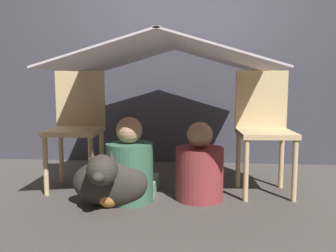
{
  "coord_description": "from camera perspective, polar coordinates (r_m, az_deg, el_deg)",
  "views": [
    {
      "loc": [
        0.23,
        -2.56,
        0.83
      ],
      "look_at": [
        0.0,
        0.14,
        0.49
      ],
      "focal_mm": 40.0,
      "sensor_mm": 36.0,
      "label": 1
    }
  ],
  "objects": [
    {
      "name": "person_front",
      "position": [
        2.58,
        -5.86,
        -6.26
      ],
      "size": [
        0.32,
        0.32,
        0.58
      ],
      "color": "#38664C",
      "rests_on": "ground_plane"
    },
    {
      "name": "wall_back",
      "position": [
        3.76,
        1.36,
        13.52
      ],
      "size": [
        7.0,
        0.05,
        2.5
      ],
      "color": "#3D3D47",
      "rests_on": "ground_plane"
    },
    {
      "name": "floor_cushion",
      "position": [
        2.85,
        -6.38,
        -8.88
      ],
      "size": [
        0.45,
        0.36,
        0.1
      ],
      "color": "#7FB27F",
      "rests_on": "ground_plane"
    },
    {
      "name": "dog",
      "position": [
        2.47,
        -9.05,
        -8.2
      ],
      "size": [
        0.5,
        0.43,
        0.41
      ],
      "color": "#332D28",
      "rests_on": "ground_plane"
    },
    {
      "name": "chair_right",
      "position": [
        2.83,
        14.39,
        0.14
      ],
      "size": [
        0.41,
        0.41,
        0.9
      ],
      "rotation": [
        0.0,
        0.0,
        0.06
      ],
      "color": "#D1B27F",
      "rests_on": "ground_plane"
    },
    {
      "name": "plush_toy",
      "position": [
        2.51,
        -9.0,
        -9.93
      ],
      "size": [
        0.16,
        0.16,
        0.25
      ],
      "color": "#D88C3F",
      "rests_on": "ground_plane"
    },
    {
      "name": "chair_left",
      "position": [
        2.94,
        -13.71,
        0.42
      ],
      "size": [
        0.4,
        0.4,
        0.9
      ],
      "rotation": [
        0.0,
        0.0,
        0.03
      ],
      "color": "#D1B27F",
      "rests_on": "ground_plane"
    },
    {
      "name": "ground_plane",
      "position": [
        2.71,
        -0.25,
        -10.8
      ],
      "size": [
        8.8,
        8.8,
        0.0
      ],
      "primitive_type": "plane",
      "color": "#47423D"
    },
    {
      "name": "sheet_canopy",
      "position": [
        2.71,
        -0.0,
        10.74
      ],
      "size": [
        1.41,
        1.45,
        0.22
      ],
      "color": "silver"
    },
    {
      "name": "person_second",
      "position": [
        2.62,
        4.81,
        -6.5
      ],
      "size": [
        0.33,
        0.33,
        0.54
      ],
      "color": "maroon",
      "rests_on": "ground_plane"
    }
  ]
}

